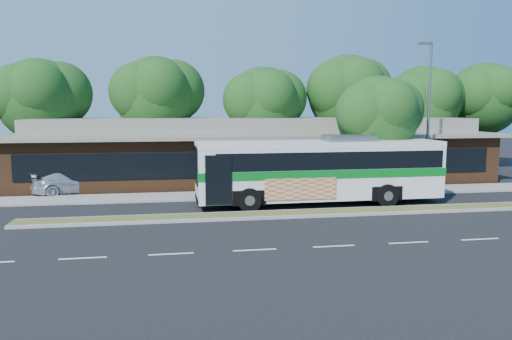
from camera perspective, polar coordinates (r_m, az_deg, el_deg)
The scene contains 14 objects.
ground at distance 23.72m, azimuth 5.04°, elevation -5.45°, with size 120.00×120.00×0.00m, color black.
median_strip at distance 24.27m, azimuth 4.68°, elevation -4.98°, with size 26.00×1.10×0.15m, color #434A1F.
sidewalk at distance 29.83m, azimuth 1.93°, elevation -2.74°, with size 44.00×2.60×0.12m, color gray.
plaza_building at distance 36.00m, azimuth -0.16°, elevation 2.27°, with size 33.20×11.20×4.45m.
lamp_post at distance 32.34m, azimuth 19.06°, elevation 6.27°, with size 0.93×0.18×9.07m.
tree_bg_a at distance 38.53m, azimuth -22.86°, elevation 7.60°, with size 6.47×5.80×8.63m.
tree_bg_b at distance 38.56m, azimuth -10.73°, elevation 8.43°, with size 6.69×6.00×9.00m.
tree_bg_c at distance 38.24m, azimuth 1.40°, elevation 7.74°, with size 6.24×5.60×8.26m.
tree_bg_d at distance 41.15m, azimuth 10.91°, elevation 8.71°, with size 6.91×6.20×9.37m.
tree_bg_e at distance 42.69m, azimuth 18.96°, elevation 7.49°, with size 6.47×5.80×8.50m.
tree_bg_f at distance 46.69m, azimuth 24.94°, elevation 7.53°, with size 6.69×6.00×8.92m.
transit_bus at distance 26.90m, azimuth 7.38°, elevation 0.45°, with size 13.23×3.23×3.70m.
sedan at distance 32.09m, azimuth -19.99°, elevation -1.26°, with size 2.04×5.02×1.46m, color silver.
sidewalk_tree at distance 30.39m, azimuth 14.21°, elevation 6.15°, with size 5.27×4.72×7.02m.
Camera 1 is at (-5.91, -22.40, 5.11)m, focal length 35.00 mm.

